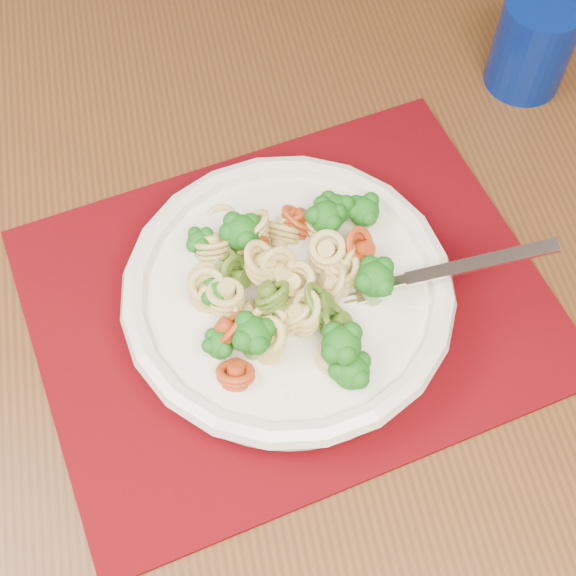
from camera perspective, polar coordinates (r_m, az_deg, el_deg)
dining_table at (r=0.82m, az=0.12°, el=5.43°), size 1.60×1.28×0.73m
placemat at (r=0.64m, az=0.10°, el=-1.05°), size 0.44×0.36×0.00m
pasta_bowl at (r=0.61m, az=0.00°, el=-0.50°), size 0.25×0.25×0.05m
pasta_broccoli_heap at (r=0.60m, az=0.00°, el=0.29°), size 0.22×0.22×0.06m
fork at (r=0.60m, az=6.08°, el=0.07°), size 0.17×0.10×0.08m
tumbler at (r=0.80m, az=17.03°, el=16.24°), size 0.07×0.07×0.09m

